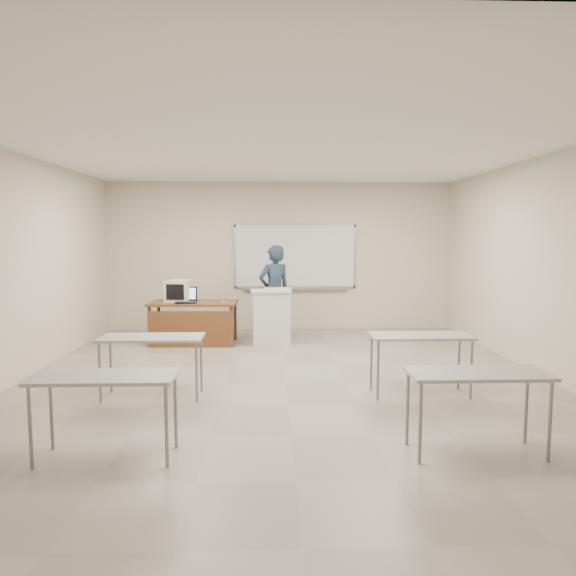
{
  "coord_description": "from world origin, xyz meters",
  "views": [
    {
      "loc": [
        -0.19,
        -6.5,
        1.89
      ],
      "look_at": [
        0.1,
        2.2,
        1.03
      ],
      "focal_mm": 32.0,
      "sensor_mm": 36.0,
      "label": 1
    }
  ],
  "objects_px": {
    "podium": "(271,317)",
    "presenter": "(274,292)",
    "keyboard": "(277,289)",
    "whiteboard": "(295,257)",
    "crt_monitor": "(180,291)",
    "laptop": "(187,299)",
    "instructor_desk": "(193,313)",
    "mouse": "(223,302)"
  },
  "relations": [
    {
      "from": "podium",
      "to": "presenter",
      "type": "distance_m",
      "value": 0.68
    },
    {
      "from": "presenter",
      "to": "keyboard",
      "type": "bearing_deg",
      "value": 69.27
    },
    {
      "from": "podium",
      "to": "laptop",
      "type": "bearing_deg",
      "value": 174.97
    },
    {
      "from": "podium",
      "to": "keyboard",
      "type": "bearing_deg",
      "value": 27.31
    },
    {
      "from": "podium",
      "to": "presenter",
      "type": "height_order",
      "value": "presenter"
    },
    {
      "from": "instructor_desk",
      "to": "presenter",
      "type": "relative_size",
      "value": 0.88
    },
    {
      "from": "crt_monitor",
      "to": "podium",
      "type": "bearing_deg",
      "value": 3.8
    },
    {
      "from": "podium",
      "to": "keyboard",
      "type": "height_order",
      "value": "keyboard"
    },
    {
      "from": "crt_monitor",
      "to": "presenter",
      "type": "distance_m",
      "value": 1.74
    },
    {
      "from": "mouse",
      "to": "keyboard",
      "type": "bearing_deg",
      "value": 17.21
    },
    {
      "from": "instructor_desk",
      "to": "laptop",
      "type": "distance_m",
      "value": 0.27
    },
    {
      "from": "instructor_desk",
      "to": "podium",
      "type": "relative_size",
      "value": 1.58
    },
    {
      "from": "podium",
      "to": "presenter",
      "type": "xyz_separation_m",
      "value": [
        0.07,
        0.56,
        0.39
      ]
    },
    {
      "from": "laptop",
      "to": "presenter",
      "type": "height_order",
      "value": "presenter"
    },
    {
      "from": "keyboard",
      "to": "podium",
      "type": "bearing_deg",
      "value": -156.49
    },
    {
      "from": "mouse",
      "to": "podium",
      "type": "bearing_deg",
      "value": 13.36
    },
    {
      "from": "crt_monitor",
      "to": "laptop",
      "type": "relative_size",
      "value": 1.29
    },
    {
      "from": "whiteboard",
      "to": "mouse",
      "type": "relative_size",
      "value": 28.15
    },
    {
      "from": "whiteboard",
      "to": "mouse",
      "type": "distance_m",
      "value": 2.17
    },
    {
      "from": "crt_monitor",
      "to": "presenter",
      "type": "xyz_separation_m",
      "value": [
        1.69,
        0.39,
        -0.07
      ]
    },
    {
      "from": "mouse",
      "to": "presenter",
      "type": "height_order",
      "value": "presenter"
    },
    {
      "from": "instructor_desk",
      "to": "presenter",
      "type": "distance_m",
      "value": 1.58
    },
    {
      "from": "instructor_desk",
      "to": "crt_monitor",
      "type": "distance_m",
      "value": 0.49
    },
    {
      "from": "laptop",
      "to": "instructor_desk",
      "type": "bearing_deg",
      "value": 0.41
    },
    {
      "from": "instructor_desk",
      "to": "whiteboard",
      "type": "bearing_deg",
      "value": 40.1
    },
    {
      "from": "podium",
      "to": "laptop",
      "type": "height_order",
      "value": "laptop"
    },
    {
      "from": "whiteboard",
      "to": "podium",
      "type": "height_order",
      "value": "whiteboard"
    },
    {
      "from": "whiteboard",
      "to": "keyboard",
      "type": "relative_size",
      "value": 5.08
    },
    {
      "from": "keyboard",
      "to": "presenter",
      "type": "distance_m",
      "value": 0.49
    },
    {
      "from": "whiteboard",
      "to": "instructor_desk",
      "type": "distance_m",
      "value": 2.56
    },
    {
      "from": "laptop",
      "to": "presenter",
      "type": "distance_m",
      "value": 1.65
    },
    {
      "from": "whiteboard",
      "to": "presenter",
      "type": "distance_m",
      "value": 1.18
    },
    {
      "from": "mouse",
      "to": "whiteboard",
      "type": "bearing_deg",
      "value": 56.27
    },
    {
      "from": "whiteboard",
      "to": "presenter",
      "type": "relative_size",
      "value": 1.42
    },
    {
      "from": "presenter",
      "to": "whiteboard",
      "type": "bearing_deg",
      "value": -142.47
    },
    {
      "from": "keyboard",
      "to": "instructor_desk",
      "type": "bearing_deg",
      "value": 173.85
    },
    {
      "from": "mouse",
      "to": "keyboard",
      "type": "distance_m",
      "value": 0.99
    },
    {
      "from": "podium",
      "to": "mouse",
      "type": "relative_size",
      "value": 11.0
    },
    {
      "from": "presenter",
      "to": "crt_monitor",
      "type": "bearing_deg",
      "value": -14.28
    },
    {
      "from": "podium",
      "to": "crt_monitor",
      "type": "relative_size",
      "value": 2.05
    },
    {
      "from": "whiteboard",
      "to": "keyboard",
      "type": "bearing_deg",
      "value": -105.22
    },
    {
      "from": "podium",
      "to": "presenter",
      "type": "relative_size",
      "value": 0.56
    }
  ]
}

